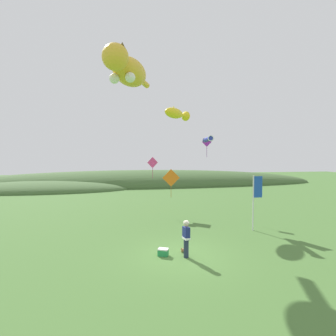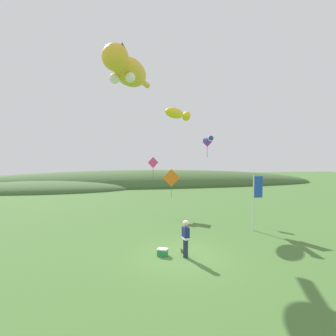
# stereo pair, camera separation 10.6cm
# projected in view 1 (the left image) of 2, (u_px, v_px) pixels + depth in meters

# --- Properties ---
(ground_plane) EXTENTS (120.00, 120.00, 0.00)m
(ground_plane) POSITION_uv_depth(u_px,v_px,m) (182.00, 256.00, 12.78)
(ground_plane) COLOR #477033
(distant_hill_ridge) EXTENTS (62.46, 15.03, 5.02)m
(distant_hill_ridge) POSITION_uv_depth(u_px,v_px,m) (128.00, 186.00, 42.81)
(distant_hill_ridge) COLOR #426033
(distant_hill_ridge) RESTS_ON ground
(festival_attendant) EXTENTS (0.34, 0.47, 1.77)m
(festival_attendant) POSITION_uv_depth(u_px,v_px,m) (186.00, 238.00, 12.54)
(festival_attendant) COLOR #232D47
(festival_attendant) RESTS_ON ground
(kite_spool) EXTENTS (0.17, 0.22, 0.22)m
(kite_spool) POSITION_uv_depth(u_px,v_px,m) (183.00, 250.00, 13.25)
(kite_spool) COLOR olive
(kite_spool) RESTS_ON ground
(picnic_cooler) EXTENTS (0.58, 0.50, 0.36)m
(picnic_cooler) POSITION_uv_depth(u_px,v_px,m) (163.00, 252.00, 12.78)
(picnic_cooler) COLOR #268C4C
(picnic_cooler) RESTS_ON ground
(festival_banner_pole) EXTENTS (0.66, 0.08, 3.61)m
(festival_banner_pole) POSITION_uv_depth(u_px,v_px,m) (256.00, 195.00, 17.10)
(festival_banner_pole) COLOR silver
(festival_banner_pole) RESTS_ON ground
(kite_giant_cat) EXTENTS (3.30, 6.35, 2.05)m
(kite_giant_cat) POSITION_uv_depth(u_px,v_px,m) (127.00, 70.00, 16.81)
(kite_giant_cat) COLOR gold
(kite_fish_windsock) EXTENTS (2.84, 2.97, 0.99)m
(kite_fish_windsock) POSITION_uv_depth(u_px,v_px,m) (176.00, 114.00, 22.11)
(kite_fish_windsock) COLOR yellow
(kite_tube_streamer) EXTENTS (0.75, 2.59, 0.44)m
(kite_tube_streamer) POSITION_uv_depth(u_px,v_px,m) (208.00, 139.00, 20.03)
(kite_tube_streamer) COLOR #2633A5
(kite_diamond_pink) EXTENTS (0.95, 0.27, 1.88)m
(kite_diamond_pink) POSITION_uv_depth(u_px,v_px,m) (153.00, 163.00, 22.72)
(kite_diamond_pink) COLOR #E53F8C
(kite_diamond_violet) EXTENTS (0.74, 0.44, 1.75)m
(kite_diamond_violet) POSITION_uv_depth(u_px,v_px,m) (207.00, 142.00, 22.69)
(kite_diamond_violet) COLOR purple
(kite_diamond_orange) EXTENTS (1.45, 0.07, 2.35)m
(kite_diamond_orange) POSITION_uv_depth(u_px,v_px,m) (171.00, 178.00, 21.47)
(kite_diamond_orange) COLOR orange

